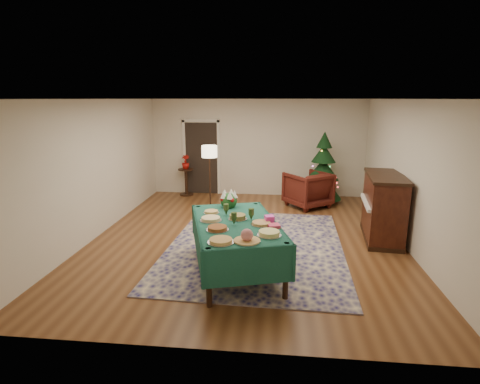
# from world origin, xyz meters

# --- Properties ---
(room_shell) EXTENTS (7.00, 7.00, 7.00)m
(room_shell) POSITION_xyz_m (0.00, 0.00, 1.35)
(room_shell) COLOR #593319
(room_shell) RESTS_ON ground
(doorway) EXTENTS (1.08, 0.04, 2.16)m
(doorway) POSITION_xyz_m (-1.60, 3.48, 1.10)
(doorway) COLOR black
(doorway) RESTS_ON ground
(rug) EXTENTS (3.35, 4.32, 0.02)m
(rug) POSITION_xyz_m (0.22, -0.48, 0.01)
(rug) COLOR #17154F
(rug) RESTS_ON ground
(buffet_table) EXTENTS (1.80, 2.41, 0.84)m
(buffet_table) POSITION_xyz_m (-0.03, -1.55, 0.67)
(buffet_table) COLOR black
(buffet_table) RESTS_ON ground
(platter_0) EXTENTS (0.36, 0.36, 0.05)m
(platter_0) POSITION_xyz_m (-0.14, -2.42, 0.86)
(platter_0) COLOR silver
(platter_0) RESTS_ON buffet_table
(platter_1) EXTENTS (0.37, 0.37, 0.18)m
(platter_1) POSITION_xyz_m (0.21, -2.35, 0.91)
(platter_1) COLOR silver
(platter_1) RESTS_ON buffet_table
(platter_2) EXTENTS (0.34, 0.34, 0.07)m
(platter_2) POSITION_xyz_m (0.50, -2.09, 0.87)
(platter_2) COLOR silver
(platter_2) RESTS_ON buffet_table
(platter_3) EXTENTS (0.33, 0.33, 0.06)m
(platter_3) POSITION_xyz_m (-0.26, -1.94, 0.87)
(platter_3) COLOR silver
(platter_3) RESTS_ON buffet_table
(platter_4) EXTENTS (0.33, 0.33, 0.05)m
(platter_4) POSITION_xyz_m (0.37, -1.63, 0.86)
(platter_4) COLOR silver
(platter_4) RESTS_ON buffet_table
(platter_5) EXTENTS (0.34, 0.34, 0.06)m
(platter_5) POSITION_xyz_m (-0.43, -1.52, 0.87)
(platter_5) COLOR silver
(platter_5) RESTS_ON buffet_table
(platter_6) EXTENTS (0.30, 0.30, 0.08)m
(platter_6) POSITION_xyz_m (-0.02, -1.41, 0.88)
(platter_6) COLOR silver
(platter_6) RESTS_ON buffet_table
(platter_7) EXTENTS (0.26, 0.26, 0.05)m
(platter_7) POSITION_xyz_m (-0.49, -1.13, 0.86)
(platter_7) COLOR silver
(platter_7) RESTS_ON buffet_table
(goblet_0) EXTENTS (0.09, 0.09, 0.20)m
(goblet_0) POSITION_xyz_m (-0.23, -1.22, 0.94)
(goblet_0) COLOR #2D471E
(goblet_0) RESTS_ON buffet_table
(goblet_1) EXTENTS (0.09, 0.09, 0.20)m
(goblet_1) POSITION_xyz_m (0.20, -1.44, 0.94)
(goblet_1) COLOR #2D471E
(goblet_1) RESTS_ON buffet_table
(goblet_2) EXTENTS (0.09, 0.09, 0.20)m
(goblet_2) POSITION_xyz_m (-0.05, -1.68, 0.94)
(goblet_2) COLOR #2D471E
(goblet_2) RESTS_ON buffet_table
(napkin_stack) EXTENTS (0.21, 0.21, 0.04)m
(napkin_stack) POSITION_xyz_m (0.56, -1.73, 0.86)
(napkin_stack) COLOR #D23A5E
(napkin_stack) RESTS_ON buffet_table
(gift_box) EXTENTS (0.17, 0.17, 0.11)m
(gift_box) POSITION_xyz_m (0.49, -1.52, 0.89)
(gift_box) COLOR #E53FBD
(gift_box) RESTS_ON buffet_table
(centerpiece) EXTENTS (0.30, 0.30, 0.35)m
(centerpiece) POSITION_xyz_m (-0.25, -0.74, 0.98)
(centerpiece) COLOR #1E4C1E
(centerpiece) RESTS_ON buffet_table
(armchair) EXTENTS (1.31, 1.30, 0.99)m
(armchair) POSITION_xyz_m (1.37, 2.36, 0.50)
(armchair) COLOR #47160F
(armchair) RESTS_ON ground
(floor_lamp) EXTENTS (0.38, 0.38, 1.59)m
(floor_lamp) POSITION_xyz_m (-1.09, 2.00, 1.35)
(floor_lamp) COLOR #A57F3F
(floor_lamp) RESTS_ON ground
(side_table) EXTENTS (0.43, 0.43, 0.77)m
(side_table) POSITION_xyz_m (-2.01, 3.20, 0.37)
(side_table) COLOR black
(side_table) RESTS_ON ground
(potted_plant) EXTENTS (0.22, 0.39, 0.22)m
(potted_plant) POSITION_xyz_m (-2.01, 3.20, 0.88)
(potted_plant) COLOR #A2110B
(potted_plant) RESTS_ON side_table
(christmas_tree) EXTENTS (1.17, 1.17, 1.88)m
(christmas_tree) POSITION_xyz_m (1.79, 2.90, 0.85)
(christmas_tree) COLOR black
(christmas_tree) RESTS_ON ground
(piano) EXTENTS (0.85, 1.56, 1.29)m
(piano) POSITION_xyz_m (2.67, 0.21, 0.63)
(piano) COLOR black
(piano) RESTS_ON ground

